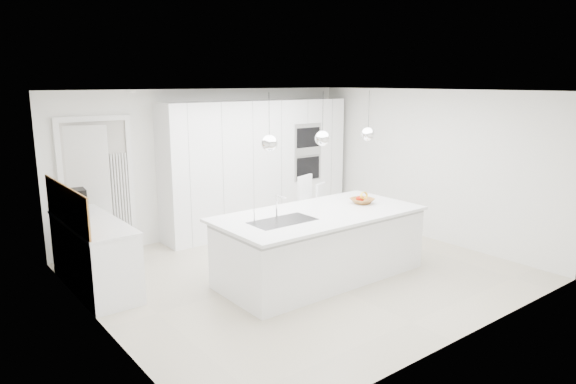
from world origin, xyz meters
TOP-DOWN VIEW (x-y plane):
  - floor at (0.00, 0.00)m, footprint 5.50×5.50m
  - wall_back at (0.00, 2.50)m, footprint 5.50×0.00m
  - wall_left at (-2.75, 0.00)m, footprint 0.00×5.00m
  - ceiling at (0.00, 0.00)m, footprint 5.50×5.50m
  - tall_cabinets at (0.80, 2.20)m, footprint 3.60×0.60m
  - oven_stack at (1.70, 1.89)m, footprint 0.62×0.04m
  - doorway_frame at (-1.95, 2.47)m, footprint 1.11×0.08m
  - hallway_door at (-2.20, 2.42)m, footprint 0.76×0.38m
  - radiator at (-1.63, 2.46)m, footprint 0.32×0.04m
  - left_base_cabinets at (-2.45, 1.20)m, footprint 0.60×1.80m
  - left_worktop at (-2.45, 1.20)m, footprint 0.62×1.82m
  - oak_backsplash at (-2.74, 1.20)m, footprint 0.02×1.80m
  - island_base at (0.10, -0.30)m, footprint 2.80×1.20m
  - island_worktop at (0.10, -0.25)m, footprint 2.84×1.40m
  - island_sink at (-0.55, -0.30)m, footprint 0.84×0.44m
  - island_tap at (-0.50, -0.10)m, footprint 0.02×0.02m
  - pendant_left at (-0.75, -0.30)m, footprint 0.20×0.20m
  - pendant_mid at (0.10, -0.30)m, footprint 0.20×0.20m
  - pendant_right at (0.95, -0.30)m, footprint 0.20×0.20m
  - fruit_bowl at (0.93, -0.25)m, footprint 0.32×0.32m
  - espresso_machine at (-2.43, 1.78)m, footprint 0.22×0.31m
  - bar_stool_left at (0.72, 0.65)m, footprint 0.53×0.63m
  - bar_stool_right at (1.08, 0.70)m, footprint 0.49×0.55m
  - apple_a at (0.90, -0.25)m, footprint 0.09×0.09m
  - apple_b at (0.90, -0.22)m, footprint 0.07×0.07m
  - apple_c at (0.91, -0.19)m, footprint 0.07×0.07m
  - banana_bunch at (0.95, -0.26)m, footprint 0.24×0.17m

SIDE VIEW (x-z plane):
  - floor at x=0.00m, z-range 0.00..0.00m
  - left_base_cabinets at x=-2.45m, z-range 0.00..0.86m
  - island_base at x=0.10m, z-range 0.00..0.86m
  - bar_stool_right at x=1.08m, z-range 0.00..1.00m
  - bar_stool_left at x=0.72m, z-range 0.00..1.17m
  - island_sink at x=-0.55m, z-range 0.73..0.91m
  - radiator at x=-1.63m, z-range 0.15..1.55m
  - left_worktop at x=-2.45m, z-range 0.86..0.90m
  - island_worktop at x=0.10m, z-range 0.86..0.90m
  - fruit_bowl at x=0.93m, z-range 0.90..0.98m
  - apple_c at x=0.91m, z-range 0.93..1.00m
  - apple_b at x=0.90m, z-range 0.93..1.00m
  - apple_a at x=0.90m, z-range 0.93..1.02m
  - hallway_door at x=-2.20m, z-range 0.00..2.00m
  - banana_bunch at x=0.95m, z-range 0.91..1.13m
  - doorway_frame at x=-1.95m, z-range -0.04..2.09m
  - island_tap at x=-0.50m, z-range 0.90..1.20m
  - espresso_machine at x=-2.43m, z-range 0.90..1.21m
  - tall_cabinets at x=0.80m, z-range 0.00..2.30m
  - oak_backsplash at x=-2.74m, z-range 0.90..1.40m
  - wall_back at x=0.00m, z-range -1.50..4.00m
  - wall_left at x=-2.75m, z-range -1.25..3.75m
  - oven_stack at x=1.70m, z-range 0.83..1.88m
  - pendant_left at x=-0.75m, z-range 1.80..2.00m
  - pendant_mid at x=0.10m, z-range 1.80..2.00m
  - pendant_right at x=0.95m, z-range 1.80..2.00m
  - ceiling at x=0.00m, z-range 2.50..2.50m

